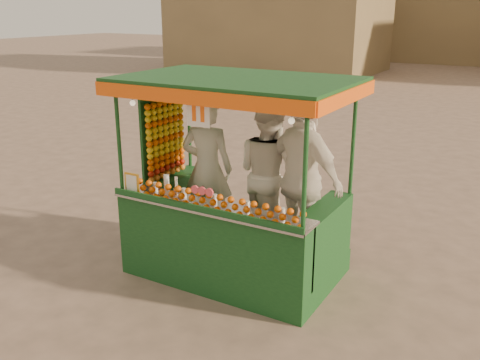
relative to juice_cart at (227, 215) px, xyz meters
The scene contains 6 objects.
ground 0.82m from the juice_cart, 155.76° to the left, with size 90.00×90.00×0.00m, color brown.
building_left 22.27m from the juice_cart, 114.74° to the left, with size 10.00×6.00×6.00m, color olive.
juice_cart is the anchor object (origin of this frame).
vendor_left 0.72m from the juice_cart, 144.73° to the left, with size 0.73×0.57×1.78m.
vendor_middle 0.73m from the juice_cart, 62.69° to the left, with size 1.06×0.95×1.80m.
vendor_right 1.00m from the juice_cart, 20.72° to the left, with size 1.23×0.88×1.95m.
Camera 1 is at (3.32, -5.08, 3.09)m, focal length 39.93 mm.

